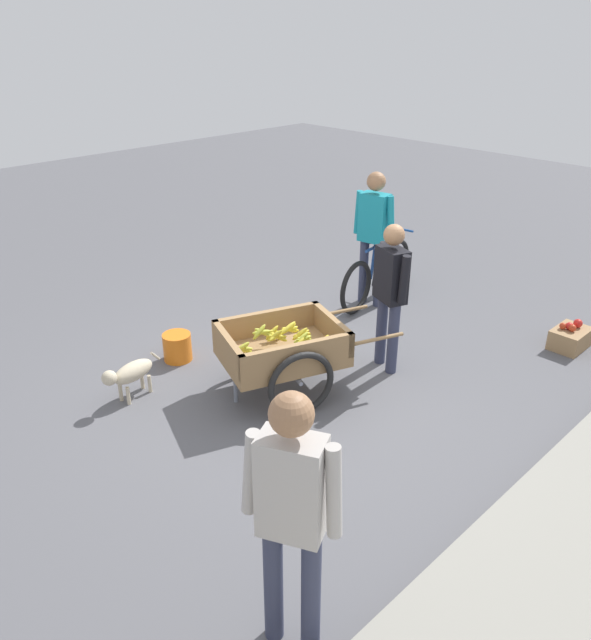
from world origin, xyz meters
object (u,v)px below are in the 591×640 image
object	(u,v)px
fruit_cart	(283,351)
apple_crate	(570,337)
dog	(130,373)
bystander_person	(292,505)
bicycle	(377,274)
cyclist_person	(374,227)
vendor_person	(391,286)
plastic_bucket	(177,347)

from	to	relation	value
fruit_cart	apple_crate	distance (m)	3.24
dog	bystander_person	size ratio (longest dim) A/B	0.40
bicycle	cyclist_person	bearing A→B (deg)	9.01
fruit_cart	apple_crate	bearing A→B (deg)	151.54
bicycle	dog	distance (m)	3.45
fruit_cart	bicycle	bearing A→B (deg)	-162.06
apple_crate	bystander_person	distance (m)	4.76
vendor_person	dog	size ratio (longest dim) A/B	2.28
bicycle	plastic_bucket	xyz separation A→B (m)	(2.71, -0.47, -0.21)
vendor_person	plastic_bucket	xyz separation A→B (m)	(1.43, -1.62, -0.75)
cyclist_person	vendor_person	bearing A→B (deg)	45.17
bicycle	fruit_cart	bearing A→B (deg)	17.94
vendor_person	cyclist_person	bearing A→B (deg)	-134.83
plastic_bucket	bystander_person	bearing A→B (deg)	65.70
fruit_cart	vendor_person	distance (m)	1.23
bystander_person	apple_crate	bearing A→B (deg)	-174.44
dog	plastic_bucket	bearing A→B (deg)	-156.70
bicycle	plastic_bucket	distance (m)	2.76
dog	bystander_person	distance (m)	3.08
fruit_cart	dog	distance (m)	1.44
plastic_bucket	bystander_person	xyz separation A→B (m)	(1.45, 3.22, 0.86)
vendor_person	dog	xyz separation A→B (m)	(2.17, -1.30, -0.63)
bicycle	apple_crate	world-z (taller)	bicycle
bicycle	cyclist_person	size ratio (longest dim) A/B	1.00
cyclist_person	bystander_person	distance (m)	4.85
vendor_person	apple_crate	bearing A→B (deg)	147.05
fruit_cart	cyclist_person	bearing A→B (deg)	-161.48
cyclist_person	dog	bearing A→B (deg)	-3.00
vendor_person	apple_crate	world-z (taller)	vendor_person
plastic_bucket	dog	bearing A→B (deg)	23.30
apple_crate	bystander_person	bearing A→B (deg)	5.56
vendor_person	plastic_bucket	world-z (taller)	vendor_person
vendor_person	bicycle	size ratio (longest dim) A/B	0.92
fruit_cart	cyclist_person	size ratio (longest dim) A/B	1.09
vendor_person	cyclist_person	size ratio (longest dim) A/B	0.92
vendor_person	bicycle	xyz separation A→B (m)	(-1.27, -1.15, -0.55)
plastic_bucket	cyclist_person	bearing A→B (deg)	169.13
vendor_person	dog	bearing A→B (deg)	-30.95
fruit_cart	bystander_person	bearing A→B (deg)	47.66
bicycle	apple_crate	xyz separation A→B (m)	(-0.49, 2.30, -0.23)
dog	apple_crate	world-z (taller)	dog
vendor_person	bicycle	distance (m)	1.81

